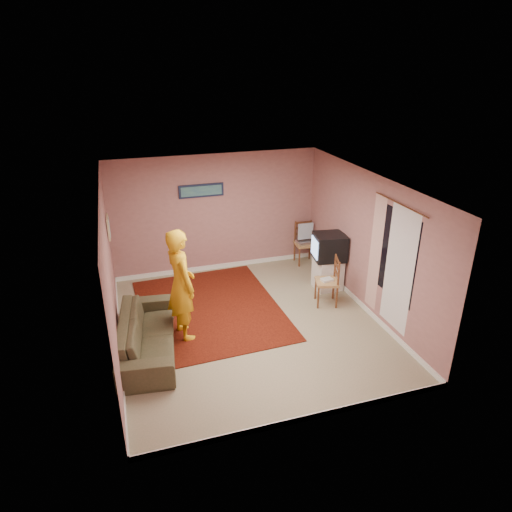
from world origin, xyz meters
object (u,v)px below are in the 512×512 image
object	(u,v)px
tv_cabinet	(328,273)
sofa	(147,334)
crt_tv	(329,247)
chair_b	(327,276)
person	(181,285)
chair_a	(305,239)

from	to	relation	value
tv_cabinet	sofa	bearing A→B (deg)	-163.19
crt_tv	chair_b	bearing A→B (deg)	-108.73
sofa	person	xyz separation A→B (m)	(0.64, 0.28, 0.66)
chair_b	person	distance (m)	2.84
chair_b	sofa	size ratio (longest dim) A/B	0.25
chair_a	chair_b	distance (m)	1.93
tv_cabinet	sofa	distance (m)	3.92
chair_b	crt_tv	bearing A→B (deg)	169.03
chair_b	chair_a	bearing A→B (deg)	-174.27
crt_tv	chair_a	bearing A→B (deg)	96.23
crt_tv	chair_b	world-z (taller)	crt_tv
chair_a	chair_b	size ratio (longest dim) A/B	0.98
chair_a	sofa	bearing A→B (deg)	-143.42
crt_tv	chair_a	xyz separation A→B (m)	(0.06, 1.32, -0.33)
person	sofa	bearing A→B (deg)	99.77
crt_tv	person	world-z (taller)	person
person	chair_b	bearing A→B (deg)	-98.76
sofa	chair_a	bearing A→B (deg)	-50.10
chair_b	sofa	distance (m)	3.49
chair_a	person	bearing A→B (deg)	-141.82
tv_cabinet	person	xyz separation A→B (m)	(-3.11, -0.85, 0.64)
crt_tv	chair_a	world-z (taller)	crt_tv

